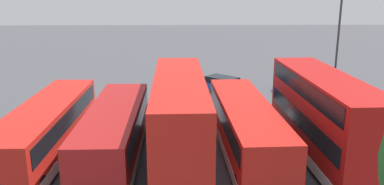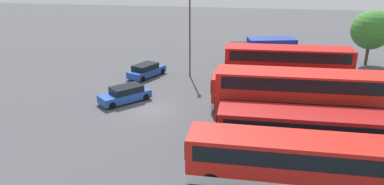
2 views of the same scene
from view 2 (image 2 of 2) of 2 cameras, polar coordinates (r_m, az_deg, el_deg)
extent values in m
plane|color=#47474C|center=(30.66, -6.88, -2.75)|extent=(140.00, 140.00, 0.00)
cube|color=red|center=(37.33, 14.29, 3.67)|extent=(2.60, 10.25, 2.60)
cube|color=silver|center=(37.63, 14.16, 2.18)|extent=(2.64, 10.29, 0.55)
cube|color=black|center=(37.17, 14.37, 4.56)|extent=(2.66, 9.45, 0.90)
cube|color=black|center=(37.11, 6.41, 5.05)|extent=(2.25, 0.07, 1.10)
cylinder|color=black|center=(36.47, 8.42, 1.89)|extent=(0.31, 1.10, 1.10)
cylinder|color=black|center=(38.61, 8.55, 2.92)|extent=(0.31, 1.10, 1.10)
cylinder|color=black|center=(37.08, 19.98, 1.16)|extent=(0.31, 1.10, 1.10)
cylinder|color=black|center=(39.19, 19.48, 2.22)|extent=(0.31, 1.10, 1.10)
cube|color=#B71411|center=(34.09, 14.71, 3.47)|extent=(2.97, 11.27, 4.20)
cube|color=silver|center=(34.64, 14.44, 0.58)|extent=(3.01, 11.31, 0.55)
cube|color=black|center=(34.14, 14.68, 3.15)|extent=(3.00, 10.48, 0.90)
cube|color=black|center=(33.70, 14.94, 5.91)|extent=(3.00, 10.48, 0.90)
cube|color=black|center=(33.88, 5.20, 3.61)|extent=(2.25, 0.14, 1.10)
cylinder|color=black|center=(33.33, 7.47, 0.15)|extent=(0.34, 1.11, 1.10)
cylinder|color=black|center=(35.45, 7.51, 1.39)|extent=(0.34, 1.11, 1.10)
cylinder|color=black|center=(34.41, 21.56, -0.49)|extent=(0.34, 1.11, 1.10)
cylinder|color=black|center=(36.47, 20.79, 0.75)|extent=(0.34, 1.11, 1.10)
cube|color=red|center=(30.48, 14.37, -0.07)|extent=(3.03, 11.92, 2.60)
cube|color=silver|center=(30.84, 14.21, -1.86)|extent=(3.07, 11.96, 0.55)
cube|color=black|center=(30.28, 14.47, 0.99)|extent=(3.06, 11.12, 0.90)
cube|color=black|center=(30.09, 3.19, 1.51)|extent=(2.25, 0.15, 1.10)
cylinder|color=black|center=(29.58, 5.72, -2.43)|extent=(0.34, 1.11, 1.10)
cylinder|color=black|center=(31.67, 5.86, -0.87)|extent=(0.34, 1.11, 1.10)
cylinder|color=black|center=(30.75, 22.79, -3.09)|extent=(0.34, 1.11, 1.10)
cylinder|color=black|center=(32.77, 21.84, -1.55)|extent=(0.34, 1.11, 1.10)
cube|color=red|center=(26.96, 16.53, -1.16)|extent=(2.85, 11.92, 4.20)
cube|color=silver|center=(27.65, 16.16, -4.68)|extent=(2.90, 11.96, 0.55)
cube|color=black|center=(27.03, 16.49, -1.56)|extent=(2.89, 11.13, 0.90)
cube|color=black|center=(26.47, 16.85, 1.86)|extent=(2.89, 11.13, 0.90)
cube|color=black|center=(26.78, 3.79, -0.93)|extent=(2.25, 0.12, 1.10)
cylinder|color=black|center=(26.36, 6.62, -5.42)|extent=(0.33, 1.11, 1.10)
cylinder|color=black|center=(28.41, 6.78, -3.46)|extent=(0.33, 1.11, 1.10)
cylinder|color=black|center=(27.74, 25.77, -6.09)|extent=(0.33, 1.11, 1.10)
cylinder|color=black|center=(29.69, 24.58, -4.19)|extent=(0.33, 1.11, 1.10)
cube|color=#A51919|center=(24.19, 17.02, -5.80)|extent=(2.70, 10.78, 2.60)
cube|color=silver|center=(24.64, 16.78, -7.95)|extent=(2.74, 10.82, 0.55)
cube|color=black|center=(23.94, 17.17, -4.51)|extent=(2.75, 9.98, 0.90)
cube|color=black|center=(23.71, 4.14, -3.85)|extent=(2.25, 0.09, 1.10)
cylinder|color=black|center=(23.40, 7.31, -8.97)|extent=(0.31, 1.10, 1.10)
cylinder|color=black|center=(25.39, 7.50, -6.51)|extent=(0.31, 1.10, 1.10)
cylinder|color=black|center=(24.64, 26.38, -9.53)|extent=(0.31, 1.10, 1.10)
cylinder|color=black|center=(26.53, 25.05, -7.16)|extent=(0.31, 1.10, 1.10)
cube|color=red|center=(20.79, 16.22, -10.23)|extent=(2.58, 11.93, 2.60)
cube|color=silver|center=(21.31, 15.94, -12.61)|extent=(2.62, 11.97, 0.55)
cube|color=black|center=(20.50, 16.38, -8.78)|extent=(2.64, 11.13, 0.90)
cube|color=black|center=(20.56, -0.54, -7.77)|extent=(2.25, 0.07, 1.10)
cylinder|color=black|center=(20.31, 2.99, -13.79)|extent=(0.30, 1.10, 1.10)
cylinder|color=black|center=(22.20, 3.69, -10.57)|extent=(0.30, 1.10, 1.10)
cylinder|color=black|center=(23.31, 27.06, -11.38)|extent=(0.30, 1.10, 1.10)
cube|color=navy|center=(44.29, 12.38, 6.60)|extent=(3.70, 5.93, 2.80)
cube|color=black|center=(43.50, 7.56, 6.24)|extent=(2.89, 2.52, 2.20)
cylinder|color=black|center=(42.68, 7.78, 4.57)|extent=(0.50, 1.04, 1.00)
cylinder|color=black|center=(44.82, 7.24, 5.36)|extent=(0.50, 1.04, 1.00)
cylinder|color=black|center=(44.08, 14.84, 4.58)|extent=(0.50, 1.04, 1.00)
cylinder|color=black|center=(46.15, 13.99, 5.35)|extent=(0.50, 1.04, 1.00)
cube|color=#1E479E|center=(32.52, -10.57, -0.58)|extent=(4.52, 4.37, 0.70)
cube|color=black|center=(32.39, -10.33, 0.53)|extent=(3.09, 3.03, 0.55)
cylinder|color=black|center=(31.26, -12.53, -2.01)|extent=(0.62, 0.60, 0.64)
cylinder|color=black|center=(32.63, -13.76, -1.15)|extent=(0.62, 0.60, 0.64)
cylinder|color=black|center=(32.65, -7.34, -0.70)|extent=(0.62, 0.60, 0.64)
cylinder|color=black|center=(33.97, -8.72, 0.07)|extent=(0.62, 0.60, 0.64)
cube|color=#1E479E|center=(39.30, -7.17, 3.27)|extent=(4.83, 3.50, 0.70)
cube|color=black|center=(38.98, -7.40, 4.08)|extent=(3.13, 2.61, 0.55)
cylinder|color=black|center=(41.05, -6.49, 3.73)|extent=(0.67, 0.47, 0.64)
cylinder|color=black|center=(40.06, -4.75, 3.38)|extent=(0.67, 0.47, 0.64)
cylinder|color=black|center=(38.74, -9.65, 2.56)|extent=(0.67, 0.47, 0.64)
cylinder|color=black|center=(37.69, -7.88, 2.16)|extent=(0.67, 0.47, 0.64)
cylinder|color=#38383D|center=(38.19, -0.35, 8.48)|extent=(0.16, 0.16, 8.22)
cylinder|color=#4C3823|center=(47.96, 25.94, 5.47)|extent=(0.36, 0.36, 2.65)
sphere|color=#387A2D|center=(47.40, 26.48, 8.87)|extent=(4.56, 4.56, 4.56)
camera|label=1|loc=(34.21, 52.15, 7.45)|focal=36.88mm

